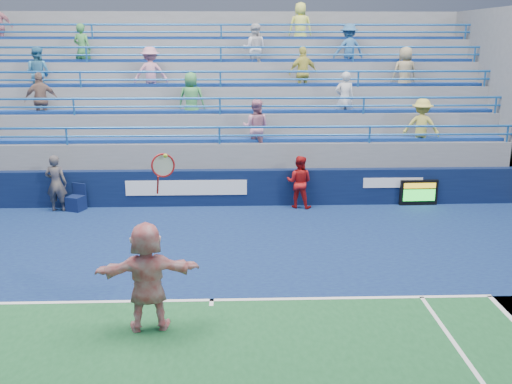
{
  "coord_description": "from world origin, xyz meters",
  "views": [
    {
      "loc": [
        0.51,
        -10.1,
        4.94
      ],
      "look_at": [
        0.94,
        2.5,
        1.5
      ],
      "focal_mm": 40.0,
      "sensor_mm": 36.0,
      "label": 1
    }
  ],
  "objects_px": {
    "judge_chair": "(76,202)",
    "line_judge": "(56,183)",
    "ball_girl": "(299,182)",
    "serve_speed_board": "(419,193)",
    "tennis_player": "(147,276)"
  },
  "relations": [
    {
      "from": "ball_girl",
      "to": "tennis_player",
      "type": "bearing_deg",
      "value": 83.04
    },
    {
      "from": "serve_speed_board",
      "to": "line_judge",
      "type": "distance_m",
      "value": 10.73
    },
    {
      "from": "line_judge",
      "to": "serve_speed_board",
      "type": "bearing_deg",
      "value": -175.12
    },
    {
      "from": "serve_speed_board",
      "to": "ball_girl",
      "type": "bearing_deg",
      "value": -178.15
    },
    {
      "from": "tennis_player",
      "to": "ball_girl",
      "type": "height_order",
      "value": "tennis_player"
    },
    {
      "from": "serve_speed_board",
      "to": "judge_chair",
      "type": "bearing_deg",
      "value": -178.93
    },
    {
      "from": "judge_chair",
      "to": "line_judge",
      "type": "xyz_separation_m",
      "value": [
        -0.51,
        -0.06,
        0.59
      ]
    },
    {
      "from": "judge_chair",
      "to": "ball_girl",
      "type": "distance_m",
      "value": 6.59
    },
    {
      "from": "serve_speed_board",
      "to": "line_judge",
      "type": "bearing_deg",
      "value": -178.67
    },
    {
      "from": "judge_chair",
      "to": "line_judge",
      "type": "height_order",
      "value": "line_judge"
    },
    {
      "from": "judge_chair",
      "to": "ball_girl",
      "type": "xyz_separation_m",
      "value": [
        6.57,
        0.07,
        0.53
      ]
    },
    {
      "from": "serve_speed_board",
      "to": "tennis_player",
      "type": "distance_m",
      "value": 10.16
    },
    {
      "from": "ball_girl",
      "to": "line_judge",
      "type": "bearing_deg",
      "value": 19.31
    },
    {
      "from": "tennis_player",
      "to": "ball_girl",
      "type": "relative_size",
      "value": 1.99
    },
    {
      "from": "judge_chair",
      "to": "line_judge",
      "type": "distance_m",
      "value": 0.78
    }
  ]
}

